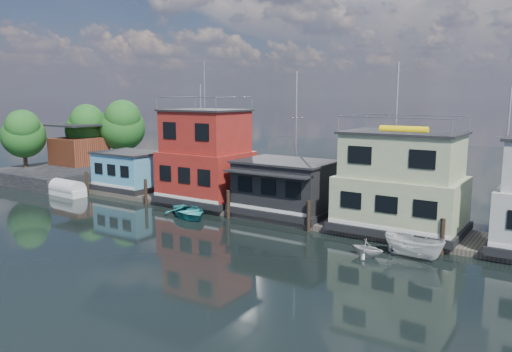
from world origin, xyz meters
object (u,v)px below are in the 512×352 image
Objects in this scene: houseboat_blue at (130,171)px; houseboat_dark at (286,187)px; motorboat at (414,246)px; houseboat_green at (401,184)px; tarp_runabout at (67,189)px; houseboat_red at (206,158)px; dinghy_white at (367,248)px; dinghy_teal at (189,212)px.

houseboat_dark is at bearing -0.06° from houseboat_blue.
motorboat is (11.34, -4.54, -1.69)m from houseboat_dark.
houseboat_green is 2.06× the size of tarp_runabout.
houseboat_red is at bearing 20.68° from tarp_runabout.
houseboat_green is (17.00, 0.00, -0.55)m from houseboat_red.
motorboat is at bearing -60.32° from dinghy_white.
dinghy_teal is (-6.19, -4.29, -1.96)m from houseboat_dark.
houseboat_red reaches higher than houseboat_blue.
houseboat_red is 8.18m from houseboat_dark.
houseboat_green reaches higher than dinghy_teal.
houseboat_red is 2.91× the size of tarp_runabout.
houseboat_red reaches higher than dinghy_white.
houseboat_red is 1.60× the size of houseboat_dark.
houseboat_red reaches higher than houseboat_green.
houseboat_blue is 9.69m from houseboat_red.
dinghy_white is 0.53× the size of motorboat.
houseboat_blue is 27.12m from dinghy_white.
houseboat_blue is at bearing -180.00° from houseboat_green.
motorboat is (32.84, -0.31, 0.13)m from tarp_runabout.
tarp_runabout is 32.85m from motorboat.
tarp_runabout is at bearing 117.33° from dinghy_teal.
houseboat_green is at bearing -46.60° from dinghy_teal.
houseboat_red is 14.58m from tarp_runabout.
houseboat_dark is at bearing 80.31° from motorboat.
houseboat_dark is 10.79m from dinghy_white.
houseboat_dark is at bearing -0.14° from houseboat_red.
tarp_runabout is (-21.50, -4.23, -1.81)m from houseboat_dark.
houseboat_green is (9.00, 0.02, 1.13)m from houseboat_dark.
houseboat_red is 2.68× the size of dinghy_teal.
houseboat_red is 5.88× the size of dinghy_white.
dinghy_white is (16.95, -5.74, -3.57)m from houseboat_red.
dinghy_white is at bearing 128.33° from motorboat.
houseboat_green reaches higher than tarp_runabout.
dinghy_white is at bearing -32.56° from houseboat_dark.
dinghy_white reaches higher than dinghy_teal.
houseboat_dark is 21.99m from tarp_runabout.
tarp_runabout is at bearing -133.26° from houseboat_blue.
motorboat is at bearing -62.79° from houseboat_green.
motorboat is at bearing -21.81° from houseboat_dark.
dinghy_white is 15.20m from dinghy_teal.
dinghy_white is 0.50× the size of tarp_runabout.
motorboat is at bearing -8.98° from houseboat_blue.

